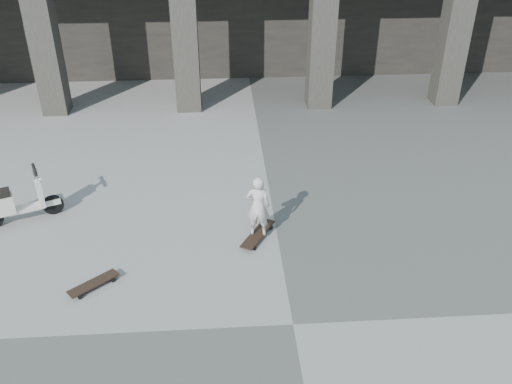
{
  "coord_description": "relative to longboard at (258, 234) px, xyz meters",
  "views": [
    {
      "loc": [
        -0.92,
        -5.68,
        5.55
      ],
      "look_at": [
        -0.35,
        2.68,
        0.65
      ],
      "focal_mm": 38.0,
      "sensor_mm": 36.0,
      "label": 1
    }
  ],
  "objects": [
    {
      "name": "longboard",
      "position": [
        0.0,
        0.0,
        0.0
      ],
      "size": [
        0.69,
        0.97,
        0.1
      ],
      "rotation": [
        0.0,
        0.0,
        1.06
      ],
      "color": "black",
      "rests_on": "ground"
    },
    {
      "name": "skateboard_spare",
      "position": [
        -2.65,
        -1.17,
        -0.0
      ],
      "size": [
        0.76,
        0.68,
        0.1
      ],
      "rotation": [
        0.0,
        0.0,
        0.7
      ],
      "color": "black",
      "rests_on": "ground"
    },
    {
      "name": "child",
      "position": [
        -0.0,
        0.0,
        0.58
      ],
      "size": [
        0.44,
        0.32,
        1.13
      ],
      "primitive_type": "imported",
      "rotation": [
        0.0,
        0.0,
        3.02
      ],
      "color": "#BBB4A9",
      "rests_on": "longboard"
    },
    {
      "name": "ground",
      "position": [
        0.35,
        -2.18,
        -0.08
      ],
      "size": [
        90.0,
        90.0,
        0.0
      ],
      "primitive_type": "plane",
      "color": "#494A47",
      "rests_on": "ground"
    },
    {
      "name": "scooter",
      "position": [
        -4.52,
        0.78,
        0.32
      ],
      "size": [
        1.37,
        0.76,
        1.01
      ],
      "rotation": [
        0.0,
        0.0,
        0.39
      ],
      "color": "black",
      "rests_on": "ground"
    }
  ]
}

